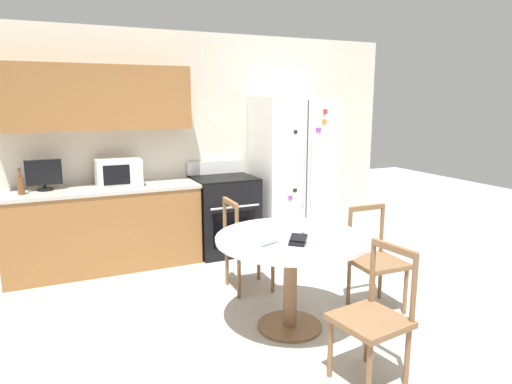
{
  "coord_description": "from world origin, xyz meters",
  "views": [
    {
      "loc": [
        -1.68,
        -2.75,
        1.81
      ],
      "look_at": [
        0.1,
        1.15,
        0.95
      ],
      "focal_mm": 32.0,
      "sensor_mm": 36.0,
      "label": 1
    }
  ],
  "objects": [
    {
      "name": "mail_stack",
      "position": [
        0.2,
        0.16,
        0.78
      ],
      "size": [
        0.29,
        0.35,
        0.02
      ],
      "color": "white",
      "rests_on": "dining_table"
    },
    {
      "name": "wallet",
      "position": [
        -0.06,
        0.06,
        0.8
      ],
      "size": [
        0.17,
        0.17,
        0.07
      ],
      "color": "black",
      "rests_on": "dining_table"
    },
    {
      "name": "microwave",
      "position": [
        -1.02,
        2.32,
        1.05
      ],
      "size": [
        0.46,
        0.39,
        0.3
      ],
      "color": "white",
      "rests_on": "kitchen_counter"
    },
    {
      "name": "dining_chair_far",
      "position": [
        -0.03,
        1.11,
        0.43
      ],
      "size": [
        0.43,
        0.43,
        0.9
      ],
      "rotation": [
        0.0,
        0.0,
        4.68
      ],
      "color": "brown",
      "rests_on": "ground_plane"
    },
    {
      "name": "countertop_tv",
      "position": [
        -1.75,
        2.36,
        1.07
      ],
      "size": [
        0.35,
        0.16,
        0.32
      ],
      "color": "black",
      "rests_on": "kitchen_counter"
    },
    {
      "name": "kitchen_counter",
      "position": [
        -1.2,
        2.29,
        0.45
      ],
      "size": [
        2.03,
        0.64,
        0.9
      ],
      "color": "#936033",
      "rests_on": "ground_plane"
    },
    {
      "name": "folded_napkin",
      "position": [
        -0.26,
        0.15,
        0.79
      ],
      "size": [
        0.19,
        0.11,
        0.05
      ],
      "color": "#A3BCDB",
      "rests_on": "dining_table"
    },
    {
      "name": "ground_plane",
      "position": [
        0.0,
        0.0,
        0.0
      ],
      "size": [
        14.0,
        14.0,
        0.0
      ],
      "primitive_type": "plane",
      "color": "#B2ADA3"
    },
    {
      "name": "candle_glass",
      "position": [
        -0.02,
        0.34,
        0.8
      ],
      "size": [
        0.09,
        0.09,
        0.08
      ],
      "color": "silver",
      "rests_on": "dining_table"
    },
    {
      "name": "refrigerator",
      "position": [
        1.1,
        2.24,
        0.93
      ],
      "size": [
        0.93,
        0.71,
        1.85
      ],
      "color": "white",
      "rests_on": "ground_plane"
    },
    {
      "name": "counter_bottle",
      "position": [
        -1.96,
        2.22,
        1.0
      ],
      "size": [
        0.06,
        0.06,
        0.26
      ],
      "color": "brown",
      "rests_on": "kitchen_counter"
    },
    {
      "name": "dining_table",
      "position": [
        -0.01,
        0.25,
        0.62
      ],
      "size": [
        1.19,
        1.19,
        0.77
      ],
      "color": "white",
      "rests_on": "ground_plane"
    },
    {
      "name": "oven_range",
      "position": [
        0.18,
        2.26,
        0.47
      ],
      "size": [
        0.71,
        0.68,
        1.08
      ],
      "color": "black",
      "rests_on": "ground_plane"
    },
    {
      "name": "back_wall",
      "position": [
        -0.31,
        2.59,
        1.44
      ],
      "size": [
        5.2,
        0.44,
        2.6
      ],
      "color": "silver",
      "rests_on": "ground_plane"
    },
    {
      "name": "dining_chair_near",
      "position": [
        0.13,
        -0.59,
        0.43
      ],
      "size": [
        0.47,
        0.47,
        0.9
      ],
      "rotation": [
        0.0,
        0.0,
        1.71
      ],
      "color": "brown",
      "rests_on": "ground_plane"
    },
    {
      "name": "dining_chair_right",
      "position": [
        0.84,
        0.26,
        0.43
      ],
      "size": [
        0.43,
        0.43,
        0.9
      ],
      "rotation": [
        0.0,
        0.0,
        3.11
      ],
      "color": "brown",
      "rests_on": "ground_plane"
    }
  ]
}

